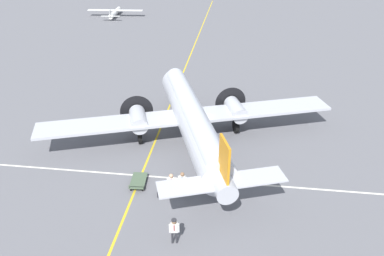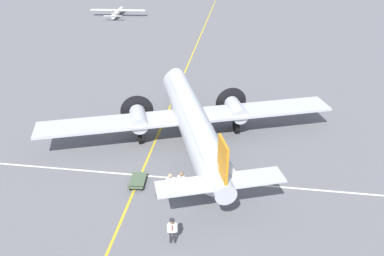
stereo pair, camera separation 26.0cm
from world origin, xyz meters
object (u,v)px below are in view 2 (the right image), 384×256
Objects in this scene: baggage_cart at (138,181)px; passenger_boarding at (170,182)px; airliner_main at (191,116)px; light_aircraft_distant at (118,12)px; crew_foreground at (172,228)px; suitcase_near_door at (158,192)px; ramp_agent at (181,181)px.

passenger_boarding is at bearing -114.35° from baggage_cart.
airliner_main reaches higher than passenger_boarding.
passenger_boarding is at bearing -162.75° from light_aircraft_distant.
crew_foreground is 3.55× the size of suitcase_near_door.
airliner_main is 13.37× the size of passenger_boarding.
light_aircraft_distant is (48.73, 19.78, -0.22)m from ramp_agent.
airliner_main is at bearing -30.22° from baggage_cart.
airliner_main reaches higher than crew_foreground.
ramp_agent is (-6.49, -0.28, -1.36)m from airliner_main.
baggage_cart is at bearing 58.50° from suitcase_near_door.
suitcase_near_door is (-6.87, 1.23, -2.17)m from airliner_main.
crew_foreground is 0.17× the size of light_aircraft_distant.
passenger_boarding is 1.19m from suitcase_near_door.
passenger_boarding is 3.57× the size of suitcase_near_door.
crew_foreground is 1.01× the size of ramp_agent.
airliner_main is at bearing -10.18° from suitcase_near_door.
ramp_agent is 3.50× the size of suitcase_near_door.
crew_foreground is at bearing 98.31° from ramp_agent.
light_aircraft_distant reaches higher than passenger_boarding.
suitcase_near_door is (3.90, 1.70, -0.85)m from crew_foreground.
airliner_main is 2.28× the size of light_aircraft_distant.
airliner_main reaches higher than ramp_agent.
baggage_cart is (0.99, 1.61, 0.05)m from suitcase_near_door.
crew_foreground reaches higher than suitcase_near_door.
light_aircraft_distant reaches higher than crew_foreground.
passenger_boarding is 52.61m from light_aircraft_distant.
baggage_cart is 50.93m from light_aircraft_distant.
suitcase_near_door is at bearing 20.22° from ramp_agent.
light_aircraft_distant is (49.12, 18.27, 0.59)m from suitcase_near_door.
passenger_boarding is 0.90× the size of baggage_cart.
airliner_main reaches higher than light_aircraft_distant.
passenger_boarding reaches higher than baggage_cart.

